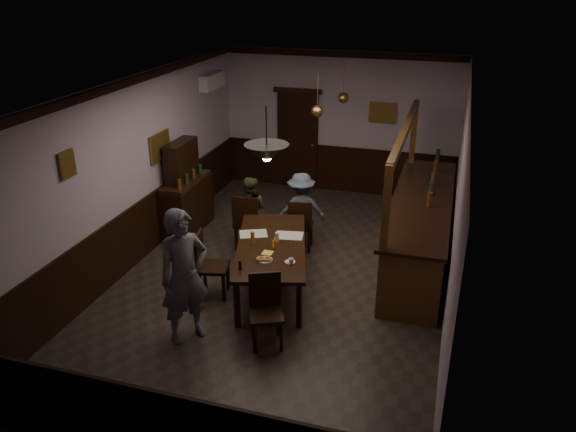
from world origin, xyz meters
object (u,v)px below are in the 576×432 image
at_px(person_standing, 184,276).
at_px(pendant_brass_far, 343,98).
at_px(pendant_iron, 267,153).
at_px(person_seated_left, 250,211).
at_px(person_seated_right, 301,209).
at_px(dining_table, 271,248).
at_px(pendant_brass_mid, 317,111).
at_px(chair_far_right, 300,223).
at_px(chair_side, 207,262).
at_px(sideboard, 186,196).
at_px(chair_near, 266,306).
at_px(chair_far_left, 247,220).
at_px(bar_counter, 420,227).
at_px(coffee_cup, 291,261).
at_px(soda_can, 274,244).

distance_m(person_standing, pendant_brass_far, 5.01).
relative_size(person_standing, pendant_iron, 2.62).
bearing_deg(person_seated_left, person_seated_right, -173.86).
bearing_deg(person_seated_right, person_standing, 55.10).
relative_size(dining_table, pendant_brass_mid, 2.95).
xyz_separation_m(chair_far_right, chair_side, (-0.92, -1.79, 0.03)).
height_order(person_standing, sideboard, person_standing).
bearing_deg(sideboard, chair_near, -48.34).
height_order(chair_far_left, chair_far_right, chair_far_left).
xyz_separation_m(person_seated_left, pendant_iron, (1.07, -2.14, 1.79)).
height_order(sideboard, pendant_brass_far, pendant_brass_far).
xyz_separation_m(person_seated_left, person_seated_right, (0.87, 0.25, 0.04)).
height_order(person_standing, person_seated_left, person_standing).
bearing_deg(person_seated_right, dining_table, 67.09).
relative_size(chair_far_right, person_seated_right, 0.71).
height_order(chair_far_left, person_seated_left, person_seated_left).
distance_m(person_seated_left, bar_counter, 2.92).
bearing_deg(person_standing, chair_far_right, 24.15).
bearing_deg(chair_far_left, person_seated_left, -82.04).
relative_size(chair_near, pendant_brass_far, 1.19).
distance_m(dining_table, pendant_iron, 1.90).
relative_size(dining_table, coffee_cup, 29.87).
relative_size(sideboard, pendant_brass_mid, 2.11).
height_order(chair_near, coffee_cup, chair_near).
bearing_deg(bar_counter, person_seated_left, -175.00).
height_order(sideboard, pendant_iron, pendant_iron).
distance_m(bar_counter, pendant_brass_mid, 2.59).
height_order(chair_near, soda_can, chair_near).
distance_m(dining_table, person_seated_right, 1.61).
bearing_deg(pendant_iron, person_seated_left, 116.68).
height_order(person_standing, pendant_brass_far, pendant_brass_far).
distance_m(dining_table, sideboard, 2.64).
bearing_deg(pendant_brass_far, chair_far_left, -118.56).
relative_size(soda_can, pendant_iron, 0.17).
xyz_separation_m(dining_table, pendant_brass_far, (0.36, 3.21, 1.61)).
bearing_deg(coffee_cup, pendant_brass_far, 75.61).
relative_size(person_seated_right, pendant_brass_mid, 1.62).
height_order(bar_counter, pendant_brass_mid, pendant_brass_mid).
xyz_separation_m(sideboard, bar_counter, (4.20, 0.09, -0.11)).
bearing_deg(chair_far_right, sideboard, -13.31).
xyz_separation_m(chair_near, soda_can, (-0.27, 1.17, 0.28)).
bearing_deg(chair_side, soda_can, -82.91).
bearing_deg(chair_near, chair_far_right, 71.59).
xyz_separation_m(dining_table, soda_can, (0.08, -0.11, 0.12)).
bearing_deg(pendant_brass_far, person_standing, -102.35).
bearing_deg(bar_counter, sideboard, -178.80).
height_order(person_seated_right, pendant_iron, pendant_iron).
bearing_deg(person_seated_left, chair_side, 80.69).
distance_m(chair_side, person_seated_left, 1.81).
distance_m(dining_table, person_seated_left, 1.62).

